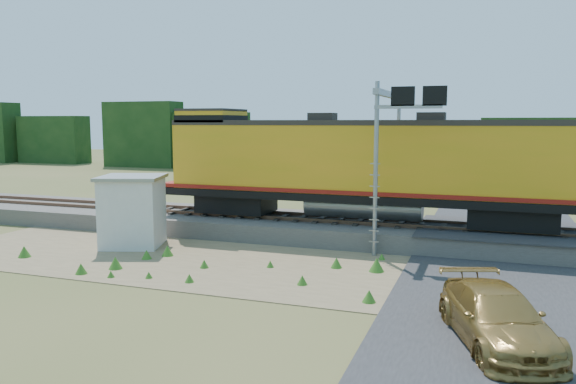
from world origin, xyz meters
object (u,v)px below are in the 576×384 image
at_px(car, 497,317).
at_px(locomotive, 357,164).
at_px(signal_gantry, 394,125).
at_px(shed, 133,211).

bearing_deg(car, locomotive, 99.21).
distance_m(locomotive, car, 12.29).
xyz_separation_m(signal_gantry, car, (4.03, -9.89, -4.41)).
relative_size(locomotive, shed, 5.89).
bearing_deg(locomotive, shed, -152.49).
xyz_separation_m(shed, signal_gantry, (10.23, 3.80, 3.56)).
distance_m(shed, signal_gantry, 11.48).
bearing_deg(locomotive, car, -61.59).
xyz_separation_m(locomotive, shed, (-8.56, -4.46, -1.84)).
xyz_separation_m(locomotive, car, (5.70, -10.55, -2.69)).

